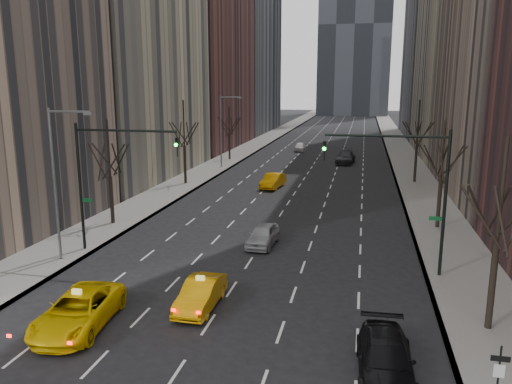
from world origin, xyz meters
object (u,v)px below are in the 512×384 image
Objects in this scene: taxi_suv at (78,311)px; taxi_sedan at (201,294)px; silver_sedan_ahead at (263,235)px; parked_suv_black at (385,359)px.

taxi_suv is 5.49m from taxi_sedan.
taxi_sedan is 1.03× the size of silver_sedan_ahead.
parked_suv_black is (12.96, -1.12, -0.06)m from taxi_suv.
parked_suv_black is (8.36, -4.12, 0.02)m from taxi_sedan.
taxi_sedan is at bearing -92.78° from silver_sedan_ahead.
taxi_sedan is 0.86× the size of parked_suv_black.
taxi_sedan is 9.96m from silver_sedan_ahead.
taxi_sedan is 9.32m from parked_suv_black.
taxi_suv is 14.08m from silver_sedan_ahead.
taxi_suv is at bearing -110.42° from silver_sedan_ahead.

